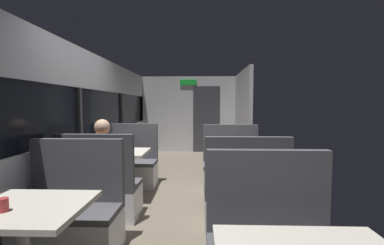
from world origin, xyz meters
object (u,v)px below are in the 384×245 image
at_px(dining_table_near_window, 21,219).
at_px(bench_mid_window_facing_entry, 130,167).
at_px(bench_mid_window_facing_end, 101,193).
at_px(dining_table_rear_aisle, 237,161).
at_px(bench_rear_aisle_facing_end, 245,200).
at_px(bench_near_window_facing_entry, 71,219).
at_px(dining_table_mid_window, 117,158).
at_px(seated_passenger, 102,175).
at_px(bench_rear_aisle_facing_entry, 231,171).
at_px(coffee_cup_primary, 3,205).

bearing_deg(dining_table_near_window, bench_mid_window_facing_entry, 90.00).
relative_size(bench_mid_window_facing_end, dining_table_rear_aisle, 1.22).
height_order(bench_mid_window_facing_entry, bench_rear_aisle_facing_end, same).
relative_size(bench_near_window_facing_entry, dining_table_mid_window, 1.22).
xyz_separation_m(dining_table_near_window, bench_rear_aisle_facing_end, (1.79, 1.26, -0.31)).
relative_size(bench_rear_aisle_facing_end, seated_passenger, 0.87).
height_order(dining_table_mid_window, seated_passenger, seated_passenger).
xyz_separation_m(bench_rear_aisle_facing_entry, coffee_cup_primary, (-1.83, -2.77, 0.46)).
bearing_deg(coffee_cup_primary, bench_near_window_facing_entry, 86.96).
distance_m(dining_table_near_window, coffee_cup_primary, 0.19).
relative_size(bench_mid_window_facing_end, bench_mid_window_facing_entry, 1.00).
xyz_separation_m(dining_table_near_window, dining_table_mid_window, (0.00, 2.16, 0.00)).
height_order(bench_mid_window_facing_entry, seated_passenger, seated_passenger).
distance_m(dining_table_near_window, seated_passenger, 1.54).
relative_size(dining_table_near_window, dining_table_rear_aisle, 1.00).
height_order(dining_table_near_window, bench_near_window_facing_entry, bench_near_window_facing_entry).
distance_m(dining_table_mid_window, bench_rear_aisle_facing_entry, 1.88).
distance_m(bench_mid_window_facing_end, bench_rear_aisle_facing_entry, 2.15).
xyz_separation_m(bench_mid_window_facing_end, dining_table_rear_aisle, (1.79, 0.50, 0.31)).
xyz_separation_m(bench_rear_aisle_facing_end, seated_passenger, (-1.79, 0.27, 0.21)).
relative_size(dining_table_mid_window, bench_rear_aisle_facing_end, 0.82).
height_order(dining_table_mid_window, bench_rear_aisle_facing_end, bench_rear_aisle_facing_end).
xyz_separation_m(bench_near_window_facing_entry, coffee_cup_primary, (-0.04, -0.81, 0.46)).
relative_size(bench_mid_window_facing_end, bench_rear_aisle_facing_entry, 1.00).
height_order(dining_table_rear_aisle, seated_passenger, seated_passenger).
height_order(bench_mid_window_facing_end, dining_table_rear_aisle, bench_mid_window_facing_end).
bearing_deg(dining_table_mid_window, dining_table_rear_aisle, -6.38).
bearing_deg(dining_table_near_window, coffee_cup_primary, -111.88).
bearing_deg(bench_mid_window_facing_entry, bench_mid_window_facing_end, -90.00).
height_order(dining_table_near_window, bench_mid_window_facing_entry, bench_mid_window_facing_entry).
height_order(bench_mid_window_facing_entry, dining_table_rear_aisle, bench_mid_window_facing_entry).
bearing_deg(bench_rear_aisle_facing_entry, coffee_cup_primary, -123.52).
height_order(bench_near_window_facing_entry, seated_passenger, seated_passenger).
relative_size(bench_near_window_facing_entry, bench_rear_aisle_facing_end, 1.00).
height_order(bench_near_window_facing_entry, bench_rear_aisle_facing_entry, same).
xyz_separation_m(dining_table_near_window, bench_rear_aisle_facing_entry, (1.79, 2.66, -0.31)).
bearing_deg(dining_table_rear_aisle, dining_table_near_window, -132.39).
bearing_deg(dining_table_mid_window, coffee_cup_primary, -91.08).
distance_m(bench_near_window_facing_entry, coffee_cup_primary, 0.93).
distance_m(bench_rear_aisle_facing_entry, seated_passenger, 2.13).
bearing_deg(bench_rear_aisle_facing_entry, bench_near_window_facing_entry, -132.39).
xyz_separation_m(bench_near_window_facing_entry, dining_table_mid_window, (0.00, 1.46, 0.31)).
height_order(dining_table_near_window, bench_rear_aisle_facing_entry, bench_rear_aisle_facing_entry).
bearing_deg(seated_passenger, bench_rear_aisle_facing_entry, 32.18).
bearing_deg(bench_mid_window_facing_entry, bench_rear_aisle_facing_end, -41.77).
xyz_separation_m(bench_near_window_facing_entry, bench_rear_aisle_facing_end, (1.79, 0.56, 0.00)).
bearing_deg(bench_mid_window_facing_end, coffee_cup_primary, -91.56).
bearing_deg(seated_passenger, dining_table_rear_aisle, 13.42).
distance_m(dining_table_rear_aisle, bench_rear_aisle_facing_end, 0.77).
bearing_deg(bench_rear_aisle_facing_end, dining_table_near_window, -144.83).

